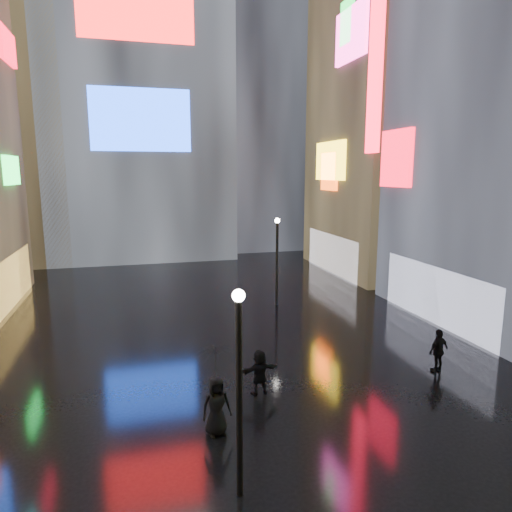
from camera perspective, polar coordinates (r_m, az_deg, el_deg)
name	(u,v)px	position (r m, az deg, el deg)	size (l,w,h in m)	color
ground	(216,323)	(24.29, -4.98, -8.34)	(140.00, 140.00, 0.00)	black
building_right_far	(396,91)	(38.76, 17.05, 19.16)	(10.28, 12.00, 28.00)	black
tower_main	(135,27)	(48.48, -14.92, 25.91)	(16.00, 14.20, 42.00)	black
tower_flank_right	(254,83)	(51.19, -0.20, 20.77)	(12.00, 12.00, 34.00)	black
tower_flank_left	(6,110)	(46.07, -28.74, 15.67)	(10.00, 10.00, 26.00)	black
lamp_near	(239,383)	(11.08, -2.12, -15.53)	(0.30, 0.30, 5.20)	black
lamp_far	(277,256)	(26.72, 2.65, -0.05)	(0.30, 0.30, 5.20)	black
pedestrian_3	(438,350)	(19.74, 21.85, -10.90)	(1.02, 0.42, 1.74)	black
pedestrian_4	(216,406)	(14.40, -4.97, -18.16)	(0.89, 0.58, 1.83)	black
pedestrian_5	(260,372)	(16.67, 0.45, -14.32)	(1.51, 0.48, 1.63)	black
umbrella_2	(216,362)	(13.79, -5.07, -13.07)	(1.04, 1.06, 0.95)	black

